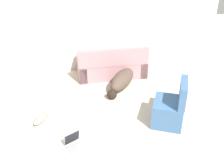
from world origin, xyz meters
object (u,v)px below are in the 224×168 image
object	(u,v)px
couch	(112,66)
cat	(41,119)
laptop_open	(74,141)
side_chair	(170,109)
dog	(122,80)

from	to	relation	value
couch	cat	bearing A→B (deg)	45.36
laptop_open	side_chair	size ratio (longest dim) A/B	0.44
couch	dog	distance (m)	0.75
dog	side_chair	bearing A→B (deg)	55.45
couch	dog	world-z (taller)	couch
cat	side_chair	xyz separation A→B (m)	(2.45, -0.54, 0.25)
cat	laptop_open	distance (m)	1.02
couch	laptop_open	xyz separation A→B (m)	(-1.19, -2.62, -0.20)
cat	dog	bearing A→B (deg)	-31.43
couch	cat	world-z (taller)	couch
laptop_open	cat	bearing A→B (deg)	96.66
couch	side_chair	world-z (taller)	side_chair
side_chair	dog	bearing A→B (deg)	-133.30
dog	laptop_open	size ratio (longest dim) A/B	3.43
couch	dog	bearing A→B (deg)	98.03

